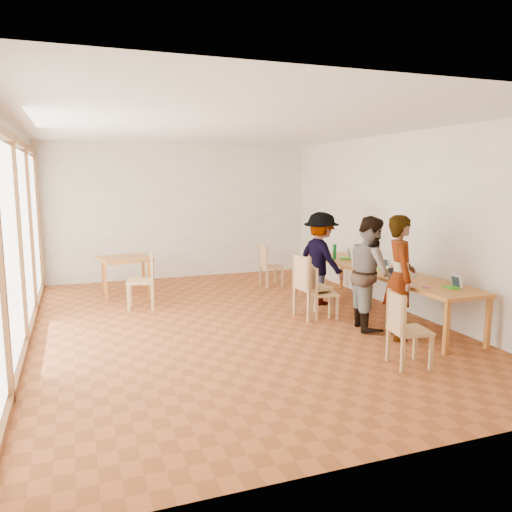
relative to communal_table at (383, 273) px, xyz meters
The scene contains 25 objects.
ground 2.61m from the communal_table, behind, with size 8.00×8.00×0.00m, color #A05026.
wall_back 5.01m from the communal_table, 120.39° to the left, with size 6.00×0.10×3.00m, color #EFE6CF.
wall_front 4.57m from the communal_table, 123.78° to the right, with size 6.00×0.10×3.00m, color #EFE6CF.
wall_right 0.98m from the communal_table, 27.75° to the left, with size 0.10×8.00×3.00m, color #EFE6CF.
window_wall 5.52m from the communal_table, behind, with size 0.10×8.00×3.00m, color white.
ceiling 3.42m from the communal_table, behind, with size 6.00×8.00×0.04m, color white.
communal_table is the anchor object (origin of this frame).
side_table 4.78m from the communal_table, 144.32° to the left, with size 0.90×0.90×0.75m.
chair_near 2.37m from the communal_table, 118.25° to the right, with size 0.48×0.48×0.49m.
chair_mid 1.12m from the communal_table, behind, with size 0.47×0.47×0.45m.
chair_far 1.29m from the communal_table, behind, with size 0.54×0.54×0.55m.
chair_empty 2.85m from the communal_table, 110.84° to the left, with size 0.43×0.43×0.46m.
chair_spare 4.02m from the communal_table, 154.08° to the left, with size 0.54×0.54×0.53m.
person_near 1.26m from the communal_table, 113.47° to the right, with size 0.64×0.42×1.75m, color gray.
person_mid 0.86m from the communal_table, 136.57° to the right, with size 0.83×0.64×1.70m, color gray.
person_far 1.18m from the communal_table, 123.46° to the left, with size 1.07×0.61×1.65m, color gray.
laptop_near 1.51m from the communal_table, 84.94° to the right, with size 0.19×0.22×0.18m.
laptop_mid 0.12m from the communal_table, 51.40° to the left, with size 0.23×0.25×0.19m.
laptop_far 1.22m from the communal_table, 88.53° to the left, with size 0.29×0.30×0.21m.
yellow_mug 1.26m from the communal_table, 82.37° to the left, with size 0.12×0.12×0.09m, color gold.
green_bottle 1.26m from the communal_table, 100.65° to the left, with size 0.07×0.07×0.28m, color #127B2E.
clear_glass 0.66m from the communal_table, 77.62° to the right, with size 0.07×0.07×0.09m, color silver.
condiment_cup 0.13m from the communal_table, ahead, with size 0.08×0.08×0.06m, color white.
pink_phone 1.38m from the communal_table, 99.21° to the right, with size 0.05×0.10×0.01m, color #DF468F.
black_pouch 0.44m from the communal_table, 93.32° to the right, with size 0.16×0.26×0.09m, color black.
Camera 1 is at (-2.23, -7.15, 2.26)m, focal length 35.00 mm.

